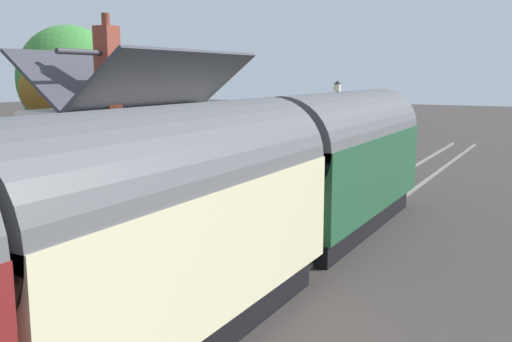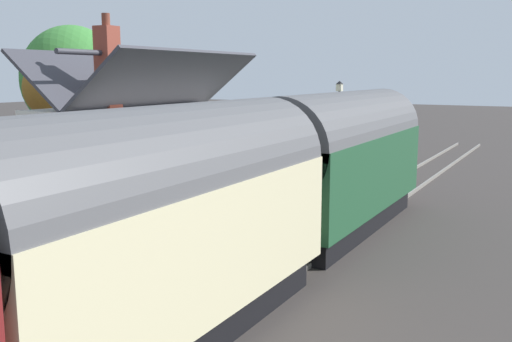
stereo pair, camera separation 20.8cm
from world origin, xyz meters
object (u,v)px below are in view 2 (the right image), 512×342
Objects in this scene: bench_mid_platform at (281,164)px; bench_by_lamp at (328,150)px; tree_behind_building at (73,80)px; planter_edge_near at (262,163)px; planter_edge_far at (213,165)px; train at (177,218)px; bench_platform_end at (29,243)px; planter_under_sign at (295,171)px; lamp_post_platform at (339,107)px; planter_corner_building at (122,231)px; station_building at (145,149)px; tree_distant at (53,89)px.

bench_by_lamp is at bearing -0.07° from bench_mid_platform.
planter_edge_near is at bearing -94.71° from tree_behind_building.
bench_mid_platform is 3.13m from planter_edge_far.
train is 35.33× the size of planter_edge_near.
bench_platform_end is 11.85m from planter_under_sign.
bench_platform_end is at bearing -136.86° from tree_behind_building.
lamp_post_platform is at bearing -3.17° from bench_platform_end.
train is 3.78m from bench_platform_end.
planter_edge_near is (0.88, -1.92, 0.11)m from planter_edge_far.
planter_corner_building reaches higher than bench_by_lamp.
planter_corner_building is at bearing -130.90° from tree_behind_building.
station_building is at bearing 161.67° from lamp_post_platform.
tree_behind_building is at bearing 49.10° from planter_corner_building.
tree_distant is at bearing 54.55° from train.
tree_distant reaches higher than planter_under_sign.
planter_edge_near is 0.10× the size of tree_behind_building.
train is at bearing -117.81° from planter_corner_building.
lamp_post_platform reaches higher than bench_by_lamp.
tree_behind_building reaches higher than bench_by_lamp.
planter_edge_far is at bearing -100.65° from tree_behind_building.
tree_behind_building is (13.62, 16.75, 2.35)m from train.
planter_edge_near is (12.66, 5.01, -1.02)m from train.
planter_edge_far is at bearing 22.57° from planter_corner_building.
bench_by_lamp is at bearing -10.88° from station_building.
planter_corner_building is at bearing 62.19° from train.
train is 3.51× the size of tree_behind_building.
tree_behind_building is at bearing 32.74° from tree_distant.
tree_behind_building is at bearing 97.90° from lamp_post_platform.
bench_by_lamp is 6.03m from planter_edge_far.
tree_distant is (10.49, 14.73, 1.95)m from train.
train is at bearing -149.52° from planter_edge_far.
lamp_post_platform is 0.51× the size of tree_behind_building.
train is 8.54m from station_building.
bench_by_lamp is at bearing 12.69° from train.
planter_corner_building is (-10.63, -1.21, -0.00)m from bench_mid_platform.
tree_behind_building reaches higher than lamp_post_platform.
planter_edge_far is 6.09m from lamp_post_platform.
planter_edge_far is (-5.16, 3.12, -0.22)m from bench_by_lamp.
station_building is 7.76× the size of planter_edge_far.
lamp_post_platform reaches higher than planter_corner_building.
tree_behind_building reaches higher than train.
train is at bearing -158.40° from planter_edge_near.
bench_by_lamp is 0.38× the size of lamp_post_platform.
station_building is 9.92m from lamp_post_platform.
planter_corner_building is (-15.56, -1.21, -0.00)m from bench_by_lamp.
bench_platform_end is 13.08m from planter_edge_near.
planter_edge_near is at bearing 21.60° from train.
bench_by_lamp is at bearing 4.44° from planter_corner_building.
planter_corner_building is 18.99m from tree_behind_building.
station_building is 5.94m from planter_corner_building.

